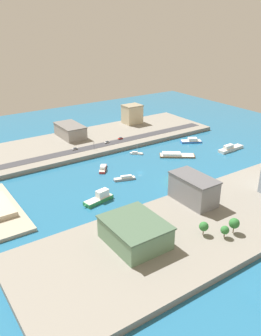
{
  "coord_description": "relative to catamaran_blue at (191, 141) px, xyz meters",
  "views": [
    {
      "loc": [
        -193.3,
        140.01,
        108.26
      ],
      "look_at": [
        5.55,
        4.59,
        2.78
      ],
      "focal_mm": 37.56,
      "sensor_mm": 36.0,
      "label": 1
    }
  ],
  "objects": [
    {
      "name": "ground_plane",
      "position": [
        -28.29,
        78.97,
        -1.51
      ],
      "size": [
        440.0,
        440.0,
        0.0
      ],
      "primitive_type": "plane",
      "color": "#23668E"
    },
    {
      "name": "ferry_green_doubledeck",
      "position": [
        -49.75,
        125.6,
        0.89
      ],
      "size": [
        9.76,
        22.04,
        7.0
      ],
      "color": "#2D8C4C",
      "rests_on": "ground_plane"
    },
    {
      "name": "terminal_long_green",
      "position": [
        -102.04,
        134.93,
        8.1
      ],
      "size": [
        31.91,
        26.3,
        12.12
      ],
      "color": "slate",
      "rests_on": "quay_west"
    },
    {
      "name": "van_white",
      "position": [
        33.36,
        70.7,
        2.89
      ],
      "size": [
        2.0,
        4.6,
        1.48
      ],
      "color": "black",
      "rests_on": "road_strip"
    },
    {
      "name": "carpark_squat_concrete",
      "position": [
        67.23,
        89.86,
        7.92
      ],
      "size": [
        33.8,
        19.22,
        11.76
      ],
      "color": "gray",
      "rests_on": "quay_east"
    },
    {
      "name": "ferry_yellow_fast",
      "position": [
        -55.31,
        69.21,
        0.83
      ],
      "size": [
        18.93,
        17.23,
        6.53
      ],
      "color": "yellow",
      "rests_on": "ground_plane"
    },
    {
      "name": "yacht_sleek_gray",
      "position": [
        -32.52,
        95.21,
        -0.3
      ],
      "size": [
        8.23,
        16.5,
        3.26
      ],
      "color": "#999EA3",
      "rests_on": "ground_plane"
    },
    {
      "name": "warehouse_low_gray",
      "position": [
        -87.18,
        81.54,
        10.29
      ],
      "size": [
        30.01,
        16.12,
        16.49
      ],
      "color": "gray",
      "rests_on": "quay_west"
    },
    {
      "name": "pickup_red",
      "position": [
        35.17,
        55.3,
        2.93
      ],
      "size": [
        2.12,
        4.42,
        1.56
      ],
      "color": "black",
      "rests_on": "road_strip"
    },
    {
      "name": "quay_east",
      "position": [
        51.26,
        78.97,
        0.25
      ],
      "size": [
        70.0,
        240.0,
        3.52
      ],
      "primitive_type": "cube",
      "color": "gray",
      "rests_on": "ground_plane"
    },
    {
      "name": "barge_flat_brown",
      "position": [
        -18.38,
        35.7,
        -0.26
      ],
      "size": [
        24.14,
        28.48,
        3.17
      ],
      "color": "brown",
      "rests_on": "ground_plane"
    },
    {
      "name": "traffic_light_waterfront",
      "position": [
        24.95,
        88.2,
        6.35
      ],
      "size": [
        0.36,
        0.36,
        6.5
      ],
      "color": "black",
      "rests_on": "quay_east"
    },
    {
      "name": "quay_west",
      "position": [
        -107.83,
        78.97,
        0.25
      ],
      "size": [
        70.0,
        240.0,
        3.52
      ],
      "primitive_type": "cube",
      "color": "gray",
      "rests_on": "ground_plane"
    },
    {
      "name": "sedan_silver",
      "position": [
        34.09,
        101.66,
        2.9
      ],
      "size": [
        2.02,
        4.98,
        1.48
      ],
      "color": "black",
      "rests_on": "road_strip"
    },
    {
      "name": "office_block_beige",
      "position": [
        72.25,
        16.77,
        11.67
      ],
      "size": [
        15.66,
        18.5,
        19.26
      ],
      "color": "#C6B793",
      "rests_on": "quay_east"
    },
    {
      "name": "sailboat_small_white",
      "position": [
        3.87,
        59.55,
        -0.61
      ],
      "size": [
        9.24,
        9.68,
        9.68
      ],
      "color": "white",
      "rests_on": "ground_plane"
    },
    {
      "name": "ferry_white_commuter",
      "position": [
        -34.55,
        -13.35,
        0.3
      ],
      "size": [
        7.62,
        28.68,
        5.52
      ],
      "color": "silver",
      "rests_on": "ground_plane"
    },
    {
      "name": "tugboat_red",
      "position": [
        -8.73,
        99.3,
        -0.09
      ],
      "size": [
        15.2,
        12.59,
        3.91
      ],
      "color": "red",
      "rests_on": "ground_plane"
    },
    {
      "name": "park_tree_cluster",
      "position": [
        -121.73,
        93.86,
        7.24
      ],
      "size": [
        12.86,
        19.43,
        8.62
      ],
      "color": "brown",
      "rests_on": "quay_west"
    },
    {
      "name": "road_strip",
      "position": [
        31.43,
        78.97,
        2.08
      ],
      "size": [
        10.12,
        228.0,
        0.15
      ],
      "primitive_type": "cube",
      "color": "#38383D",
      "rests_on": "quay_east"
    },
    {
      "name": "catamaran_blue",
      "position": [
        0.0,
        0.0,
        0.0
      ],
      "size": [
        15.5,
        19.89,
        4.18
      ],
      "color": "blue",
      "rests_on": "ground_plane"
    }
  ]
}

